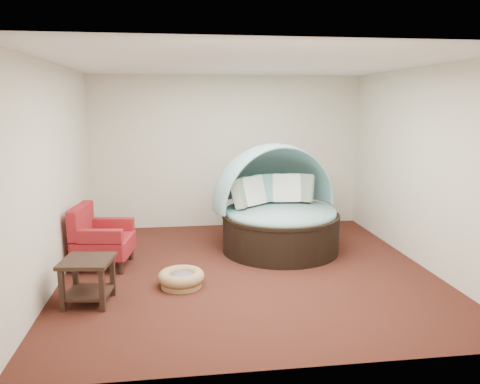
{
  "coord_description": "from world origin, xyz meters",
  "views": [
    {
      "loc": [
        -0.95,
        -6.15,
        2.3
      ],
      "look_at": [
        -0.03,
        0.6,
        1.0
      ],
      "focal_mm": 35.0,
      "sensor_mm": 36.0,
      "label": 1
    }
  ],
  "objects": [
    {
      "name": "red_armchair",
      "position": [
        -2.06,
        0.43,
        0.41
      ],
      "size": [
        0.86,
        0.86,
        0.9
      ],
      "rotation": [
        0.0,
        0.0,
        -0.14
      ],
      "color": "black",
      "rests_on": "floor"
    },
    {
      "name": "ceiling",
      "position": [
        0.0,
        0.0,
        2.8
      ],
      "size": [
        5.0,
        5.0,
        0.0
      ],
      "primitive_type": "plane",
      "rotation": [
        3.14,
        0.0,
        0.0
      ],
      "color": "white",
      "rests_on": "wall_back"
    },
    {
      "name": "side_table",
      "position": [
        -2.0,
        -0.84,
        0.35
      ],
      "size": [
        0.63,
        0.63,
        0.54
      ],
      "rotation": [
        0.0,
        0.0,
        -0.13
      ],
      "color": "black",
      "rests_on": "floor"
    },
    {
      "name": "canopy_daybed",
      "position": [
        0.61,
        0.91,
        0.78
      ],
      "size": [
        2.31,
        2.27,
        1.68
      ],
      "rotation": [
        0.0,
        0.0,
        0.28
      ],
      "color": "black",
      "rests_on": "floor"
    },
    {
      "name": "wall_left",
      "position": [
        -2.5,
        0.0,
        1.4
      ],
      "size": [
        0.0,
        5.0,
        5.0
      ],
      "primitive_type": "plane",
      "rotation": [
        1.57,
        0.0,
        1.57
      ],
      "color": "beige",
      "rests_on": "floor"
    },
    {
      "name": "wall_right",
      "position": [
        2.5,
        0.0,
        1.4
      ],
      "size": [
        0.0,
        5.0,
        5.0
      ],
      "primitive_type": "plane",
      "rotation": [
        1.57,
        0.0,
        -1.57
      ],
      "color": "beige",
      "rests_on": "floor"
    },
    {
      "name": "wall_front",
      "position": [
        0.0,
        -2.5,
        1.4
      ],
      "size": [
        5.0,
        0.0,
        5.0
      ],
      "primitive_type": "plane",
      "rotation": [
        -1.57,
        0.0,
        0.0
      ],
      "color": "beige",
      "rests_on": "floor"
    },
    {
      "name": "wall_back",
      "position": [
        0.0,
        2.5,
        1.4
      ],
      "size": [
        5.0,
        0.0,
        5.0
      ],
      "primitive_type": "plane",
      "rotation": [
        1.57,
        0.0,
        0.0
      ],
      "color": "beige",
      "rests_on": "floor"
    },
    {
      "name": "floor",
      "position": [
        0.0,
        0.0,
        0.0
      ],
      "size": [
        5.0,
        5.0,
        0.0
      ],
      "primitive_type": "plane",
      "color": "#401912",
      "rests_on": "ground"
    },
    {
      "name": "pet_basket",
      "position": [
        -0.93,
        -0.47,
        0.11
      ],
      "size": [
        0.7,
        0.7,
        0.21
      ],
      "rotation": [
        0.0,
        0.0,
        -0.2
      ],
      "color": "#9B7446",
      "rests_on": "floor"
    }
  ]
}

